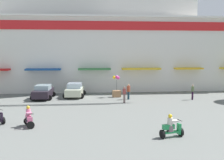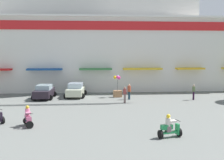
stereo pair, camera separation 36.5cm
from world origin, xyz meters
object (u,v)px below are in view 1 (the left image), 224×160
Objects in this scene: balloon_vendor_cart at (117,89)px; pedestrian_2 at (193,91)px; parked_car_1 at (75,90)px; scooter_rider_6 at (171,128)px; scooter_rider_3 at (29,118)px; pedestrian_0 at (128,91)px; pedestrian_4 at (124,94)px; parked_car_0 at (43,92)px.

pedestrian_2 is at bearing -17.30° from balloon_vendor_cart.
parked_car_1 is 16.65m from scooter_rider_6.
scooter_rider_6 is at bearing -19.45° from scooter_rider_3.
pedestrian_2 is (6.81, -0.84, 0.01)m from pedestrian_0.
pedestrian_4 is 3.51m from balloon_vendor_cart.
scooter_rider_3 is at bearing -130.59° from pedestrian_0.
parked_car_0 is 2.72× the size of scooter_rider_3.
scooter_rider_3 is at bearing -134.01° from pedestrian_4.
scooter_rider_3 is at bearing -86.50° from parked_car_0.
balloon_vendor_cart reaches higher than pedestrian_4.
pedestrian_0 is 6.86m from pedestrian_2.
scooter_rider_3 is 13.11m from pedestrian_0.
scooter_rider_6 is 0.91× the size of pedestrian_2.
balloon_vendor_cart is at bearing 2.27° from parked_car_0.
parked_car_1 is 6.54m from pedestrian_4.
pedestrian_2 is 7.59m from pedestrian_4.
balloon_vendor_cart reaches higher than parked_car_1.
scooter_rider_6 is at bearing -55.93° from parked_car_0.
pedestrian_0 is at bearing -20.68° from parked_car_1.
pedestrian_0 is 1.02× the size of pedestrian_2.
pedestrian_0 reaches higher than scooter_rider_3.
pedestrian_4 is at bearing -83.57° from balloon_vendor_cart.
parked_car_1 is 12.45m from scooter_rider_3.
pedestrian_2 is at bearing 7.75° from pedestrian_4.
balloon_vendor_cart is at bearing -6.93° from parked_car_1.
pedestrian_2 is (16.02, -2.15, 0.19)m from parked_car_0.
balloon_vendor_cart is at bearing 96.43° from pedestrian_4.
balloon_vendor_cart is (-1.68, 14.79, 0.38)m from scooter_rider_6.
pedestrian_2 is at bearing 30.72° from scooter_rider_3.
scooter_rider_3 reaches higher than scooter_rider_6.
parked_car_1 reaches higher than parked_car_0.
pedestrian_0 is 1.99m from pedestrian_4.
scooter_rider_3 is at bearing -102.47° from parked_car_1.
scooter_rider_3 is (-2.69, -12.15, -0.19)m from parked_car_1.
parked_car_1 is 6.24m from pedestrian_0.
balloon_vendor_cart reaches higher than pedestrian_0.
scooter_rider_6 is 0.90× the size of pedestrian_0.
pedestrian_0 is (5.84, -2.20, 0.16)m from parked_car_1.
pedestrian_2 is at bearing -7.63° from parked_car_0.
parked_car_0 reaches higher than scooter_rider_6.
scooter_rider_3 is at bearing -122.65° from balloon_vendor_cart.
parked_car_0 is at bearing -177.73° from balloon_vendor_cart.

